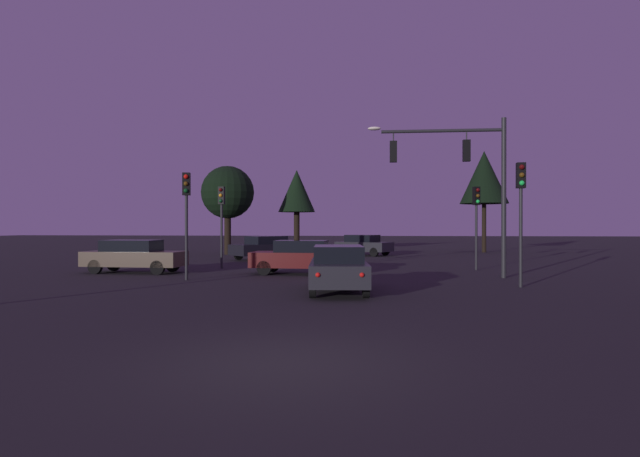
% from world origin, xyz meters
% --- Properties ---
extents(ground_plane, '(168.00, 168.00, 0.00)m').
position_xyz_m(ground_plane, '(0.00, 24.50, 0.00)').
color(ground_plane, black).
rests_on(ground_plane, ground).
extents(traffic_signal_mast_arm, '(5.75, 0.40, 6.68)m').
position_xyz_m(traffic_signal_mast_arm, '(5.19, 14.15, 4.58)').
color(traffic_signal_mast_arm, '#232326').
rests_on(traffic_signal_mast_arm, ground).
extents(traffic_light_corner_left, '(0.31, 0.35, 4.17)m').
position_xyz_m(traffic_light_corner_left, '(-6.32, 17.52, 2.96)').
color(traffic_light_corner_left, '#232326').
rests_on(traffic_light_corner_left, ground).
extents(traffic_light_corner_right, '(0.31, 0.35, 4.40)m').
position_xyz_m(traffic_light_corner_right, '(6.56, 10.79, 3.11)').
color(traffic_light_corner_right, '#232326').
rests_on(traffic_light_corner_right, ground).
extents(traffic_light_median, '(0.35, 0.38, 4.30)m').
position_xyz_m(traffic_light_median, '(-6.05, 11.90, 3.05)').
color(traffic_light_median, '#232326').
rests_on(traffic_light_median, ground).
extents(traffic_light_far_side, '(0.37, 0.39, 4.10)m').
position_xyz_m(traffic_light_far_side, '(6.42, 17.97, 2.91)').
color(traffic_light_far_side, '#232326').
rests_on(traffic_light_far_side, ground).
extents(car_nearside_lane, '(2.19, 4.63, 1.52)m').
position_xyz_m(car_nearside_lane, '(0.24, 8.90, 0.80)').
color(car_nearside_lane, '#232328').
rests_on(car_nearside_lane, ground).
extents(car_crossing_left, '(4.69, 1.95, 1.52)m').
position_xyz_m(car_crossing_left, '(-9.65, 14.78, 0.80)').
color(car_crossing_left, '#473828').
rests_on(car_crossing_left, ground).
extents(car_crossing_right, '(4.32, 1.90, 1.52)m').
position_xyz_m(car_crossing_right, '(-1.95, 14.90, 0.79)').
color(car_crossing_right, '#4C0F0F').
rests_on(car_crossing_right, ground).
extents(car_far_lane, '(4.29, 4.51, 1.52)m').
position_xyz_m(car_far_lane, '(-5.64, 24.88, 0.80)').
color(car_far_lane, black).
rests_on(car_far_lane, ground).
extents(car_parked_lot, '(4.43, 3.61, 1.52)m').
position_xyz_m(car_parked_lot, '(0.64, 30.19, 0.79)').
color(car_parked_lot, '#232328').
rests_on(car_parked_lot, ground).
extents(tree_behind_sign, '(3.06, 3.06, 6.83)m').
position_xyz_m(tree_behind_sign, '(-4.96, 34.15, 5.01)').
color(tree_behind_sign, black).
rests_on(tree_behind_sign, ground).
extents(tree_left_far, '(3.93, 3.93, 8.38)m').
position_xyz_m(tree_left_far, '(10.45, 35.68, 6.17)').
color(tree_left_far, black).
rests_on(tree_left_far, ground).
extents(tree_center_horizon, '(4.01, 4.01, 6.76)m').
position_xyz_m(tree_center_horizon, '(-9.69, 30.29, 4.71)').
color(tree_center_horizon, black).
rests_on(tree_center_horizon, ground).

